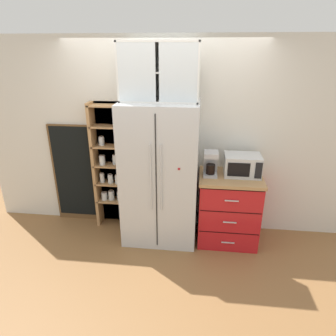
% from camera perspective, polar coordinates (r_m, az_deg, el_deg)
% --- Properties ---
extents(ground_plane, '(10.67, 10.67, 0.00)m').
position_cam_1_polar(ground_plane, '(4.16, -1.45, -12.94)').
color(ground_plane, olive).
extents(wall_back_cream, '(4.97, 0.10, 2.55)m').
position_cam_1_polar(wall_back_cream, '(3.96, -0.82, 5.79)').
color(wall_back_cream, silver).
rests_on(wall_back_cream, ground).
extents(refrigerator, '(0.93, 0.67, 1.82)m').
position_cam_1_polar(refrigerator, '(3.74, -1.52, -1.22)').
color(refrigerator, silver).
rests_on(refrigerator, ground).
extents(pantry_shelf_column, '(0.48, 0.24, 1.76)m').
position_cam_1_polar(pantry_shelf_column, '(4.15, -10.98, 0.34)').
color(pantry_shelf_column, brown).
rests_on(pantry_shelf_column, ground).
extents(counter_cabinet, '(0.78, 0.62, 0.92)m').
position_cam_1_polar(counter_cabinet, '(3.95, 11.48, -7.58)').
color(counter_cabinet, red).
rests_on(counter_cabinet, ground).
extents(microwave, '(0.44, 0.33, 0.26)m').
position_cam_1_polar(microwave, '(3.76, 14.09, 0.56)').
color(microwave, silver).
rests_on(microwave, counter_cabinet).
extents(coffee_maker, '(0.17, 0.20, 0.31)m').
position_cam_1_polar(coffee_maker, '(3.68, 8.21, 0.95)').
color(coffee_maker, '#B7B7BC').
rests_on(coffee_maker, counter_cabinet).
extents(mug_red, '(0.12, 0.09, 0.09)m').
position_cam_1_polar(mug_red, '(3.71, 12.10, -0.99)').
color(mug_red, red).
rests_on(mug_red, counter_cabinet).
extents(mug_navy, '(0.11, 0.08, 0.09)m').
position_cam_1_polar(mug_navy, '(3.72, 12.10, -0.94)').
color(mug_navy, navy).
rests_on(mug_navy, counter_cabinet).
extents(bottle_cobalt, '(0.06, 0.06, 0.25)m').
position_cam_1_polar(bottle_cobalt, '(3.67, 12.17, -0.17)').
color(bottle_cobalt, navy).
rests_on(bottle_cobalt, counter_cabinet).
extents(upper_cabinet, '(0.90, 0.32, 0.65)m').
position_cam_1_polar(upper_cabinet, '(3.49, -1.62, 17.97)').
color(upper_cabinet, silver).
rests_on(upper_cabinet, refrigerator).
extents(chalkboard_menu, '(0.60, 0.04, 1.44)m').
position_cam_1_polar(chalkboard_menu, '(4.43, -17.64, -1.08)').
color(chalkboard_menu, brown).
rests_on(chalkboard_menu, ground).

